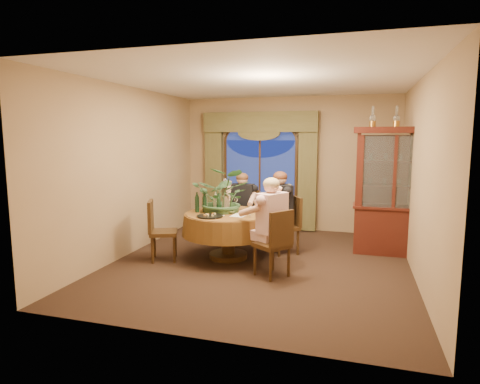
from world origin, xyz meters
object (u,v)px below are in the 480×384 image
(oil_lamp_right, at_px, (421,116))
(wine_bottle_3, at_px, (216,200))
(person_scarf, at_px, (281,212))
(chair_front_left, at_px, (164,231))
(stoneware_vase, at_px, (226,203))
(chair_back, at_px, (246,217))
(china_cabinet, at_px, (393,191))
(chair_back_right, at_px, (285,225))
(oil_lamp_left, at_px, (373,117))
(oil_lamp_center, at_px, (397,116))
(person_back, at_px, (242,208))
(dining_table, at_px, (228,235))
(wine_bottle_2, at_px, (197,202))
(wine_bottle_0, at_px, (215,202))
(chair_right, at_px, (272,243))
(olive_bowl, at_px, (230,212))
(wine_bottle_5, at_px, (205,201))
(person_pink, at_px, (272,225))
(wine_bottle_1, at_px, (205,202))
(wine_bottle_4, at_px, (219,203))
(centerpiece_plant, at_px, (224,174))

(oil_lamp_right, distance_m, wine_bottle_3, 3.60)
(person_scarf, relative_size, wine_bottle_3, 4.26)
(chair_front_left, distance_m, stoneware_vase, 1.10)
(chair_back, relative_size, chair_front_left, 1.00)
(china_cabinet, height_order, chair_back_right, china_cabinet)
(oil_lamp_left, height_order, oil_lamp_center, same)
(chair_front_left, xyz_separation_m, person_back, (0.92, 1.37, 0.18))
(chair_back, bearing_deg, stoneware_vase, 84.40)
(dining_table, relative_size, oil_lamp_left, 4.41)
(china_cabinet, distance_m, wine_bottle_2, 3.26)
(oil_lamp_center, distance_m, wine_bottle_3, 3.27)
(wine_bottle_3, bearing_deg, wine_bottle_0, -73.54)
(stoneware_vase, bearing_deg, oil_lamp_center, 18.07)
(chair_right, height_order, stoneware_vase, stoneware_vase)
(chair_front_left, xyz_separation_m, olive_bowl, (1.00, 0.36, 0.30))
(oil_lamp_right, distance_m, wine_bottle_5, 3.76)
(oil_lamp_left, xyz_separation_m, person_scarf, (-1.43, -0.47, -1.60))
(wine_bottle_0, bearing_deg, chair_right, -31.76)
(chair_right, relative_size, wine_bottle_0, 2.91)
(oil_lamp_center, xyz_separation_m, person_back, (-2.60, -0.05, -1.64))
(wine_bottle_3, bearing_deg, chair_back, 70.19)
(chair_back_right, distance_m, person_pink, 1.03)
(chair_back, relative_size, person_scarf, 0.68)
(chair_back, relative_size, wine_bottle_2, 2.91)
(oil_lamp_right, bearing_deg, chair_front_left, -159.99)
(dining_table, distance_m, olive_bowl, 0.41)
(oil_lamp_center, xyz_separation_m, olive_bowl, (-2.52, -1.06, -1.53))
(wine_bottle_1, bearing_deg, person_back, 70.29)
(stoneware_vase, bearing_deg, wine_bottle_5, -171.87)
(oil_lamp_left, relative_size, person_pink, 0.24)
(chair_right, height_order, wine_bottle_2, wine_bottle_2)
(person_scarf, xyz_separation_m, wine_bottle_4, (-0.91, -0.60, 0.21))
(person_pink, xyz_separation_m, wine_bottle_5, (-1.26, 0.58, 0.22))
(dining_table, height_order, oil_lamp_right, oil_lamp_right)
(oil_lamp_right, xyz_separation_m, wine_bottle_2, (-3.44, -1.09, -1.39))
(person_back, xyz_separation_m, person_scarf, (0.80, -0.42, 0.04))
(chair_right, bearing_deg, wine_bottle_4, 96.35)
(chair_back, bearing_deg, wine_bottle_3, 70.37)
(china_cabinet, height_order, wine_bottle_2, china_cabinet)
(stoneware_vase, bearing_deg, oil_lamp_right, 15.98)
(chair_back_right, bearing_deg, stoneware_vase, 79.97)
(dining_table, bearing_deg, oil_lamp_left, 24.84)
(china_cabinet, xyz_separation_m, wine_bottle_1, (-2.96, -1.05, -0.15))
(person_pink, relative_size, centerpiece_plant, 1.30)
(dining_table, bearing_deg, chair_back, 89.82)
(chair_back, relative_size, stoneware_vase, 3.70)
(person_scarf, relative_size, olive_bowl, 8.39)
(oil_lamp_center, height_order, oil_lamp_right, same)
(chair_back_right, xyz_separation_m, wine_bottle_2, (-1.35, -0.61, 0.44))
(oil_lamp_left, distance_m, stoneware_vase, 2.82)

